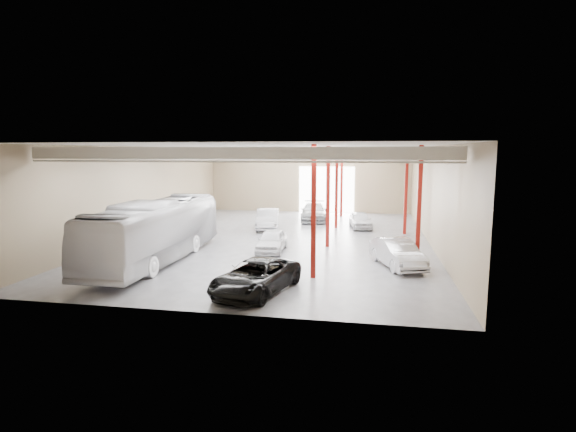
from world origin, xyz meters
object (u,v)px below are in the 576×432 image
(car_right_near, at_px, (397,253))
(car_row_a, at_px, (272,241))
(car_row_b, at_px, (268,219))
(car_right_far, at_px, (360,220))
(car_row_c, at_px, (314,212))
(black_sedan, at_px, (256,277))
(coach_bus, at_px, (156,231))

(car_right_near, bearing_deg, car_row_a, 141.88)
(car_row_b, relative_size, car_right_far, 1.25)
(car_row_c, bearing_deg, car_row_a, -100.37)
(car_row_a, relative_size, car_right_near, 0.87)
(black_sedan, bearing_deg, car_right_near, 56.81)
(black_sedan, xyz_separation_m, car_row_b, (-3.46, 17.50, 0.08))
(black_sedan, relative_size, car_row_a, 1.31)
(coach_bus, distance_m, car_row_c, 19.28)
(car_right_near, bearing_deg, coach_bus, 164.82)
(black_sedan, distance_m, car_row_c, 22.76)
(car_right_far, bearing_deg, car_row_b, -177.86)
(car_row_c, distance_m, car_right_far, 5.74)
(black_sedan, relative_size, car_right_near, 1.13)
(car_row_a, bearing_deg, car_right_far, 59.53)
(black_sedan, relative_size, car_row_b, 1.07)
(black_sedan, distance_m, car_right_far, 19.73)
(black_sedan, bearing_deg, car_row_a, 112.41)
(car_row_b, relative_size, car_right_near, 1.06)
(car_row_c, distance_m, car_right_near, 17.97)
(black_sedan, height_order, car_row_b, car_row_b)
(car_right_far, bearing_deg, car_row_a, -128.55)
(black_sedan, bearing_deg, car_right_far, 91.75)
(coach_bus, height_order, car_row_a, coach_bus)
(car_row_b, bearing_deg, car_right_near, -57.43)
(car_row_b, bearing_deg, black_sedan, -88.51)
(car_row_a, height_order, car_right_near, car_right_near)
(coach_bus, height_order, car_right_near, coach_bus)
(coach_bus, xyz_separation_m, car_row_a, (6.33, 3.82, -1.14))
(car_row_a, xyz_separation_m, car_row_c, (1.11, 13.94, 0.13))
(car_row_b, bearing_deg, car_row_c, 47.49)
(car_row_b, height_order, car_right_near, car_row_b)
(car_row_c, bearing_deg, coach_bus, -118.55)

